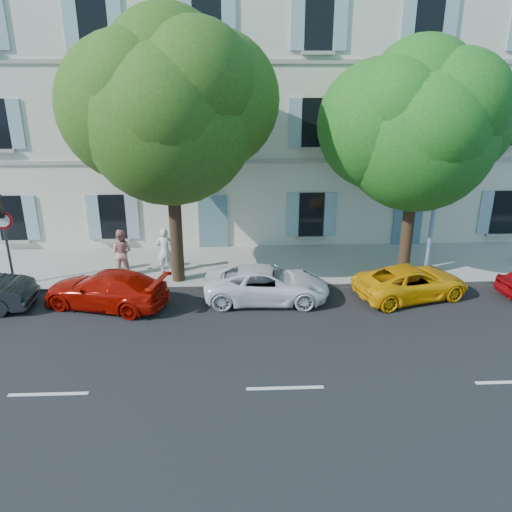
{
  "coord_description": "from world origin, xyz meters",
  "views": [
    {
      "loc": [
        -1.21,
        -14.77,
        7.68
      ],
      "look_at": [
        -0.49,
        2.0,
        1.4
      ],
      "focal_mm": 35.0,
      "sensor_mm": 36.0,
      "label": 1
    }
  ],
  "objects_px": {
    "car_white_coupe": "(267,284)",
    "traffic_light": "(1,221)",
    "road_sign": "(5,233)",
    "car_red_coupe": "(106,289)",
    "street_lamp": "(442,162)",
    "pedestrian_b": "(121,252)",
    "car_yellow_supercar": "(411,282)",
    "tree_left": "(169,118)",
    "tree_right": "(418,135)",
    "pedestrian_a": "(165,251)"
  },
  "relations": [
    {
      "from": "tree_right",
      "to": "pedestrian_b",
      "type": "distance_m",
      "value": 11.8
    },
    {
      "from": "tree_left",
      "to": "pedestrian_a",
      "type": "height_order",
      "value": "tree_left"
    },
    {
      "from": "car_yellow_supercar",
      "to": "pedestrian_a",
      "type": "relative_size",
      "value": 2.28
    },
    {
      "from": "car_yellow_supercar",
      "to": "pedestrian_a",
      "type": "distance_m",
      "value": 9.33
    },
    {
      "from": "traffic_light",
      "to": "pedestrian_b",
      "type": "relative_size",
      "value": 1.89
    },
    {
      "from": "tree_left",
      "to": "street_lamp",
      "type": "distance_m",
      "value": 9.75
    },
    {
      "from": "road_sign",
      "to": "pedestrian_a",
      "type": "distance_m",
      "value": 5.72
    },
    {
      "from": "car_white_coupe",
      "to": "pedestrian_b",
      "type": "relative_size",
      "value": 2.4
    },
    {
      "from": "pedestrian_b",
      "to": "tree_right",
      "type": "bearing_deg",
      "value": -176.2
    },
    {
      "from": "car_white_coupe",
      "to": "pedestrian_b",
      "type": "bearing_deg",
      "value": 69.64
    },
    {
      "from": "car_yellow_supercar",
      "to": "road_sign",
      "type": "height_order",
      "value": "road_sign"
    },
    {
      "from": "car_yellow_supercar",
      "to": "street_lamp",
      "type": "height_order",
      "value": "street_lamp"
    },
    {
      "from": "tree_left",
      "to": "car_red_coupe",
      "type": "bearing_deg",
      "value": -140.87
    },
    {
      "from": "car_white_coupe",
      "to": "car_yellow_supercar",
      "type": "bearing_deg",
      "value": -87.44
    },
    {
      "from": "tree_left",
      "to": "pedestrian_b",
      "type": "xyz_separation_m",
      "value": [
        -2.24,
        0.66,
        -5.09
      ]
    },
    {
      "from": "traffic_light",
      "to": "road_sign",
      "type": "relative_size",
      "value": 1.22
    },
    {
      "from": "car_yellow_supercar",
      "to": "traffic_light",
      "type": "relative_size",
      "value": 1.19
    },
    {
      "from": "tree_right",
      "to": "car_red_coupe",
      "type": "bearing_deg",
      "value": -170.4
    },
    {
      "from": "car_red_coupe",
      "to": "tree_left",
      "type": "bearing_deg",
      "value": 145.4
    },
    {
      "from": "car_yellow_supercar",
      "to": "tree_right",
      "type": "height_order",
      "value": "tree_right"
    },
    {
      "from": "car_yellow_supercar",
      "to": "tree_right",
      "type": "bearing_deg",
      "value": -23.43
    },
    {
      "from": "traffic_light",
      "to": "pedestrian_a",
      "type": "height_order",
      "value": "traffic_light"
    },
    {
      "from": "car_red_coupe",
      "to": "traffic_light",
      "type": "xyz_separation_m",
      "value": [
        -3.81,
        1.55,
        2.02
      ]
    },
    {
      "from": "car_yellow_supercar",
      "to": "pedestrian_b",
      "type": "bearing_deg",
      "value": 62.61
    },
    {
      "from": "car_red_coupe",
      "to": "pedestrian_a",
      "type": "bearing_deg",
      "value": 163.17
    },
    {
      "from": "car_red_coupe",
      "to": "tree_left",
      "type": "xyz_separation_m",
      "value": [
        2.29,
        1.86,
        5.53
      ]
    },
    {
      "from": "car_yellow_supercar",
      "to": "tree_left",
      "type": "xyz_separation_m",
      "value": [
        -8.45,
        1.58,
        5.58
      ]
    },
    {
      "from": "pedestrian_a",
      "to": "tree_left",
      "type": "bearing_deg",
      "value": 129.69
    },
    {
      "from": "pedestrian_a",
      "to": "pedestrian_b",
      "type": "relative_size",
      "value": 0.99
    },
    {
      "from": "car_yellow_supercar",
      "to": "tree_right",
      "type": "relative_size",
      "value": 0.49
    },
    {
      "from": "tree_left",
      "to": "tree_right",
      "type": "height_order",
      "value": "tree_left"
    },
    {
      "from": "tree_left",
      "to": "road_sign",
      "type": "relative_size",
      "value": 3.29
    },
    {
      "from": "car_yellow_supercar",
      "to": "tree_left",
      "type": "height_order",
      "value": "tree_left"
    },
    {
      "from": "car_red_coupe",
      "to": "street_lamp",
      "type": "distance_m",
      "value": 12.68
    },
    {
      "from": "road_sign",
      "to": "pedestrian_b",
      "type": "xyz_separation_m",
      "value": [
        3.85,
        0.88,
        -1.13
      ]
    },
    {
      "from": "car_red_coupe",
      "to": "street_lamp",
      "type": "xyz_separation_m",
      "value": [
        11.91,
        1.82,
        3.95
      ]
    },
    {
      "from": "car_red_coupe",
      "to": "car_yellow_supercar",
      "type": "bearing_deg",
      "value": 107.77
    },
    {
      "from": "traffic_light",
      "to": "road_sign",
      "type": "bearing_deg",
      "value": 80.72
    },
    {
      "from": "car_white_coupe",
      "to": "car_yellow_supercar",
      "type": "relative_size",
      "value": 1.06
    },
    {
      "from": "car_white_coupe",
      "to": "traffic_light",
      "type": "bearing_deg",
      "value": 84.16
    },
    {
      "from": "car_white_coupe",
      "to": "traffic_light",
      "type": "xyz_separation_m",
      "value": [
        -9.36,
        1.31,
        2.04
      ]
    },
    {
      "from": "road_sign",
      "to": "pedestrian_b",
      "type": "distance_m",
      "value": 4.11
    },
    {
      "from": "tree_right",
      "to": "pedestrian_b",
      "type": "relative_size",
      "value": 4.61
    },
    {
      "from": "tree_left",
      "to": "tree_right",
      "type": "relative_size",
      "value": 1.11
    },
    {
      "from": "car_yellow_supercar",
      "to": "street_lamp",
      "type": "distance_m",
      "value": 4.45
    },
    {
      "from": "car_white_coupe",
      "to": "tree_right",
      "type": "distance_m",
      "value": 7.49
    },
    {
      "from": "pedestrian_b",
      "to": "car_yellow_supercar",
      "type": "bearing_deg",
      "value": 175.46
    },
    {
      "from": "traffic_light",
      "to": "pedestrian_a",
      "type": "relative_size",
      "value": 1.91
    },
    {
      "from": "traffic_light",
      "to": "street_lamp",
      "type": "xyz_separation_m",
      "value": [
        15.72,
        0.27,
        1.93
      ]
    },
    {
      "from": "car_yellow_supercar",
      "to": "street_lamp",
      "type": "relative_size",
      "value": 0.53
    }
  ]
}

